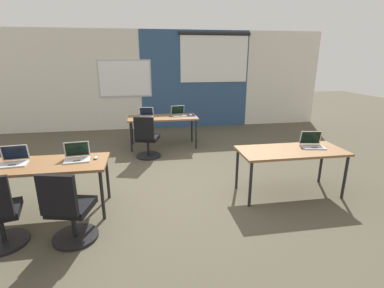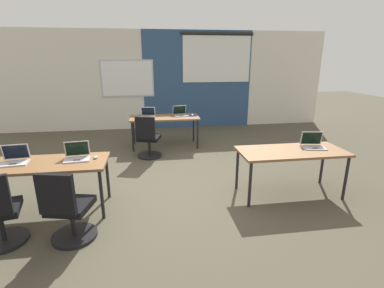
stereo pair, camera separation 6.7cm
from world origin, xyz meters
name	(u,v)px [view 2 (the right image)]	position (x,y,z in m)	size (l,w,h in m)	color
ground_plane	(173,185)	(0.00, 0.00, 0.00)	(24.00, 24.00, 0.00)	#4C4738
back_wall_assembly	(161,80)	(0.03, 4.20, 1.41)	(10.00, 0.27, 2.80)	silver
desk_near_left	(46,167)	(-1.75, -0.60, 0.66)	(1.60, 0.70, 0.72)	brown
desk_near_right	(291,154)	(1.75, -0.60, 0.66)	(1.60, 0.70, 0.72)	brown
desk_far_center	(164,119)	(0.00, 2.20, 0.66)	(1.60, 0.70, 0.72)	brown
laptop_near_left_end	(15,159)	(-2.14, -0.54, 0.77)	(0.36, 0.32, 0.23)	silver
laptop_far_left	(148,115)	(-0.38, 2.21, 0.77)	(0.36, 0.34, 0.23)	silver
mouse_far_left	(136,117)	(-0.65, 2.14, 0.74)	(0.06, 0.10, 0.03)	black
chair_far_left	(148,141)	(-0.39, 1.44, 0.38)	(0.54, 0.60, 0.92)	black
laptop_near_left_inner	(77,156)	(-1.35, -0.52, 0.77)	(0.36, 0.31, 0.24)	#B7B7BC
mouse_near_left_inner	(96,157)	(-1.11, -0.52, 0.74)	(0.06, 0.10, 0.03)	#B2B2B7
chair_near_left_inner	(68,212)	(-1.31, -1.36, 0.38)	(0.53, 0.58, 0.92)	black
laptop_near_right_end	(313,144)	(2.14, -0.51, 0.77)	(0.37, 0.33, 0.23)	#B7B7BC
laptop_far_right	(180,114)	(0.39, 2.28, 0.77)	(0.38, 0.34, 0.23)	#9E9EA3
mousepad_far_right	(192,116)	(0.66, 2.21, 0.72)	(0.22, 0.19, 0.00)	navy
mouse_far_right	(192,115)	(0.66, 2.21, 0.74)	(0.06, 0.10, 0.03)	#B2B2B7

